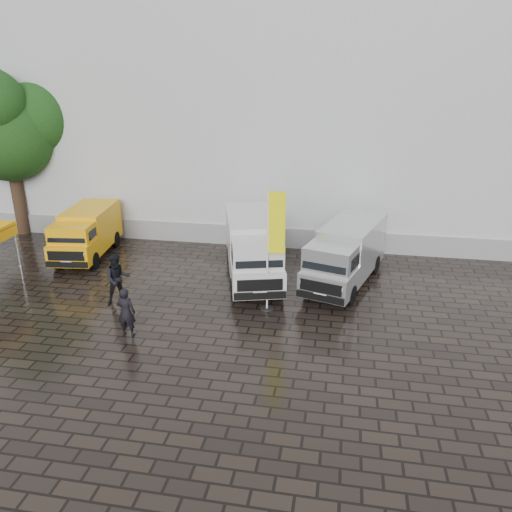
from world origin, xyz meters
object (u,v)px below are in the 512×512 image
at_px(van_yellow, 86,234).
at_px(van_white, 253,250).
at_px(van_silver, 345,256).
at_px(wheelie_bin, 361,244).
at_px(person_front, 126,312).
at_px(person_tent, 118,279).
at_px(flagpole, 272,244).

xyz_separation_m(van_yellow, van_white, (8.22, -1.20, 0.18)).
distance_m(van_silver, wheelie_bin, 3.75).
relative_size(van_silver, person_front, 3.27).
distance_m(van_yellow, person_front, 8.37).
bearing_deg(person_front, van_white, -121.81).
xyz_separation_m(person_front, person_tent, (-1.37, 2.34, 0.11)).
distance_m(person_front, person_tent, 2.71).
height_order(van_yellow, person_tent, van_yellow).
distance_m(flagpole, wheelie_bin, 7.63).
xyz_separation_m(van_white, wheelie_bin, (4.62, 3.75, -0.76)).
relative_size(wheelie_bin, person_front, 0.62).
relative_size(van_silver, person_tent, 2.89).
bearing_deg(person_tent, flagpole, -28.91).
distance_m(van_silver, flagpole, 4.16).
xyz_separation_m(van_silver, flagpole, (-2.63, -2.91, 1.38)).
bearing_deg(van_yellow, person_front, -60.75).
bearing_deg(wheelie_bin, van_white, -144.68).
bearing_deg(van_silver, wheelie_bin, 95.28).
distance_m(flagpole, person_front, 5.57).
relative_size(van_white, person_front, 3.43).
relative_size(van_yellow, wheelie_bin, 4.50).
bearing_deg(van_white, person_front, -136.22).
bearing_deg(flagpole, wheelie_bin, 62.60).
bearing_deg(wheelie_bin, flagpole, -121.14).
xyz_separation_m(van_silver, person_tent, (-8.50, -3.35, -0.25)).
xyz_separation_m(wheelie_bin, person_front, (-7.89, -9.29, 0.33)).
xyz_separation_m(van_white, flagpole, (1.24, -2.77, 1.32)).
xyz_separation_m(van_white, van_silver, (3.87, 0.14, -0.06)).
relative_size(van_white, van_silver, 1.05).
height_order(van_white, person_front, van_white).
height_order(flagpole, wheelie_bin, flagpole).
distance_m(wheelie_bin, person_front, 12.19).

